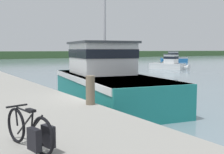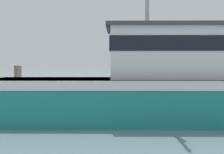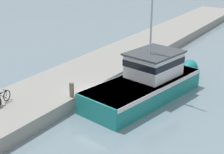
{
  "view_description": "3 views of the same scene",
  "coord_description": "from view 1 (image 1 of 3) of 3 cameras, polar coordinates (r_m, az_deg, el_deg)",
  "views": [
    {
      "loc": [
        -5.64,
        -9.87,
        2.8
      ],
      "look_at": [
        -0.45,
        -1.57,
        1.85
      ],
      "focal_mm": 45.0,
      "sensor_mm": 36.0,
      "label": 1
    },
    {
      "loc": [
        13.65,
        0.29,
        1.9
      ],
      "look_at": [
        0.55,
        2.4,
        1.47
      ],
      "focal_mm": 55.0,
      "sensor_mm": 36.0,
      "label": 2
    },
    {
      "loc": [
        12.38,
        -17.53,
        10.26
      ],
      "look_at": [
        -0.54,
        2.62,
        1.19
      ],
      "focal_mm": 55.0,
      "sensor_mm": 36.0,
      "label": 3
    }
  ],
  "objects": [
    {
      "name": "fishing_boat_main",
      "position": [
        15.31,
        -1.31,
        -0.24
      ],
      "size": [
        5.19,
        11.73,
        8.99
      ],
      "rotation": [
        0.0,
        0.0,
        -0.17
      ],
      "color": "teal",
      "rests_on": "ground_plane"
    },
    {
      "name": "mooring_post",
      "position": [
        9.73,
        -4.42,
        -2.69
      ],
      "size": [
        0.31,
        0.31,
        1.0
      ],
      "primitive_type": "cylinder",
      "color": "#756651",
      "rests_on": "dock_pier"
    },
    {
      "name": "ground_plane",
      "position": [
        11.71,
        -2.2,
        -8.29
      ],
      "size": [
        320.0,
        320.0,
        0.0
      ],
      "primitive_type": "plane",
      "color": "gray"
    },
    {
      "name": "dock_pier",
      "position": [
        10.35,
        -20.02,
        -7.89
      ],
      "size": [
        5.36,
        80.0,
        0.91
      ],
      "primitive_type": "cube",
      "color": "gray",
      "rests_on": "ground_plane"
    },
    {
      "name": "far_shoreline",
      "position": [
        98.3,
        -10.75,
        4.49
      ],
      "size": [
        180.0,
        5.0,
        2.34
      ],
      "primitive_type": "cube",
      "color": "#426638",
      "rests_on": "ground_plane"
    },
    {
      "name": "bicycle_touring",
      "position": [
        5.54,
        -15.87,
        -10.68
      ],
      "size": [
        0.65,
        1.73,
        0.79
      ],
      "rotation": [
        0.0,
        0.0,
        0.22
      ],
      "color": "black",
      "rests_on": "dock_pier"
    },
    {
      "name": "boat_red_outer",
      "position": [
        41.24,
        11.5,
        2.65
      ],
      "size": [
        3.09,
        6.07,
        2.23
      ],
      "rotation": [
        0.0,
        0.0,
        -2.85
      ],
      "color": "silver",
      "rests_on": "ground_plane"
    },
    {
      "name": "boat_white_moored",
      "position": [
        64.29,
        12.54,
        3.76
      ],
      "size": [
        5.95,
        3.67,
        2.51
      ],
      "rotation": [
        0.0,
        0.0,
        1.16
      ],
      "color": "#236BB2",
      "rests_on": "ground_plane"
    }
  ]
}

